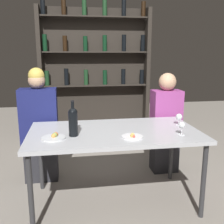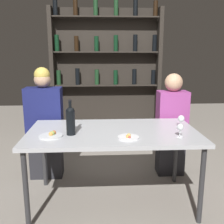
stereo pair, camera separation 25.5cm
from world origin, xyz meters
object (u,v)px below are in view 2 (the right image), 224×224
seated_person_right (171,127)px  seated_person_left (45,126)px  wine_bottle (71,120)px  wine_glass_0 (180,128)px  food_plate_0 (128,137)px  food_plate_1 (51,135)px  wine_glass_1 (181,119)px

seated_person_right → seated_person_left: bearing=180.0°
wine_bottle → wine_glass_0: wine_bottle is taller
food_plate_0 → food_plate_1: 0.67m
seated_person_left → seated_person_right: bearing=0.0°
wine_bottle → seated_person_left: bearing=117.9°
wine_glass_1 → food_plate_0: (-0.56, -0.32, -0.07)m
wine_glass_0 → wine_glass_1: (0.11, 0.32, -0.01)m
wine_glass_1 → seated_person_right: size_ratio=0.10×
wine_glass_0 → wine_glass_1: 0.34m
seated_person_left → wine_glass_0: bearing=-32.2°
food_plate_0 → wine_bottle: bearing=165.8°
wine_glass_1 → food_plate_1: 1.25m
wine_glass_0 → food_plate_0: size_ratio=0.66×
wine_glass_0 → seated_person_left: size_ratio=0.09×
wine_bottle → seated_person_right: (1.11, 0.70, -0.29)m
wine_glass_0 → wine_glass_1: bearing=71.0°
seated_person_left → wine_glass_1: bearing=-19.7°
wine_glass_1 → seated_person_right: (0.06, 0.51, -0.23)m
wine_bottle → food_plate_1: size_ratio=1.55×
food_plate_1 → wine_bottle: bearing=14.0°
wine_glass_1 → food_plate_1: bearing=-169.1°
wine_glass_1 → food_plate_0: 0.65m
food_plate_1 → seated_person_right: seated_person_right is taller
wine_glass_0 → food_plate_1: 1.12m
wine_glass_1 → seated_person_right: bearing=83.7°
wine_bottle → food_plate_0: 0.53m
wine_bottle → wine_glass_1: wine_bottle is taller
wine_glass_0 → food_plate_0: (-0.45, -0.00, -0.08)m
seated_person_left → seated_person_right: seated_person_left is taller
wine_glass_0 → seated_person_left: (-1.32, 0.83, -0.20)m
food_plate_0 → seated_person_left: (-0.87, 0.83, -0.13)m
wine_bottle → food_plate_1: 0.21m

